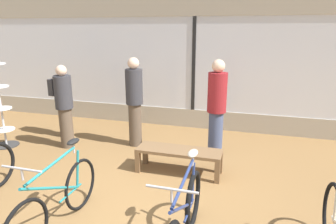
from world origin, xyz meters
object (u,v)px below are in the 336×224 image
Objects in this scene: customer_by_window at (63,99)px; bicycle_right at (183,222)px; customer_near_rack at (217,108)px; display_bench at (179,153)px; customer_mid_floor at (134,100)px; bicycle_left at (57,200)px; customer_near_bench at (64,105)px; accessory_rack at (2,112)px.

bicycle_right is at bearing -39.83° from customer_by_window.
customer_near_rack is at bearing 90.33° from bicycle_right.
display_bench is at bearing -19.52° from customer_by_window.
customer_mid_floor is (-1.66, 0.19, -0.02)m from customer_near_rack.
customer_by_window is (-2.88, 1.02, 0.50)m from display_bench.
bicycle_left is 1.02× the size of customer_near_bench.
customer_mid_floor is (2.54, 0.80, 0.22)m from accessory_rack.
bicycle_left is 3.37m from accessory_rack.
bicycle_right is 0.97× the size of accessory_rack.
accessory_rack is 3.73m from display_bench.
customer_by_window is (-3.37, 0.25, -0.12)m from customer_near_rack.
customer_mid_floor is at bearing 93.42° from bicycle_left.
customer_by_window is at bearing 177.94° from customer_mid_floor.
customer_near_bench reaches higher than bicycle_left.
customer_near_bench is (-2.97, 2.28, 0.49)m from bicycle_right.
customer_near_rack reaches higher than accessory_rack.
customer_mid_floor reaches higher than bicycle_left.
bicycle_left is 0.93× the size of customer_near_rack.
accessory_rack reaches higher than customer_near_bench.
customer_near_bench is at bearing 122.30° from bicycle_left.
accessory_rack reaches higher than bicycle_right.
bicycle_left is 1.21× the size of display_bench.
display_bench is (-0.51, 1.80, -0.04)m from bicycle_right.
customer_mid_floor is at bearing 140.61° from display_bench.
customer_mid_floor is (-0.17, 2.79, 0.56)m from bicycle_left.
accessory_rack is 4.25m from customer_near_rack.
bicycle_left is at bearing -56.66° from customer_by_window.
accessory_rack is at bearing 155.04° from bicycle_right.
bicycle_right is at bearing -24.96° from accessory_rack.
customer_near_rack is 1.01× the size of customer_mid_floor.
customer_near_bench is (1.24, 0.32, 0.14)m from accessory_rack.
display_bench is 1.63m from customer_mid_floor.
bicycle_left is 2.85m from customer_mid_floor.
bicycle_left is 0.95× the size of accessory_rack.
customer_mid_floor reaches higher than bicycle_right.
accessory_rack is 1.14× the size of customer_by_window.
display_bench is at bearing -39.39° from customer_mid_floor.
customer_near_rack is at bearing 8.31° from accessory_rack.
accessory_rack is 1.07× the size of customer_near_bench.
customer_near_rack reaches higher than bicycle_right.
bicycle_left reaches higher than display_bench.
customer_near_rack is 1.10× the size of customer_near_bench.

